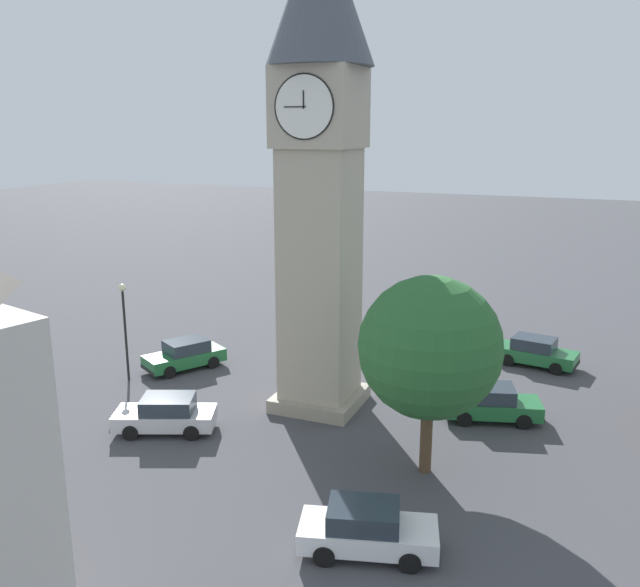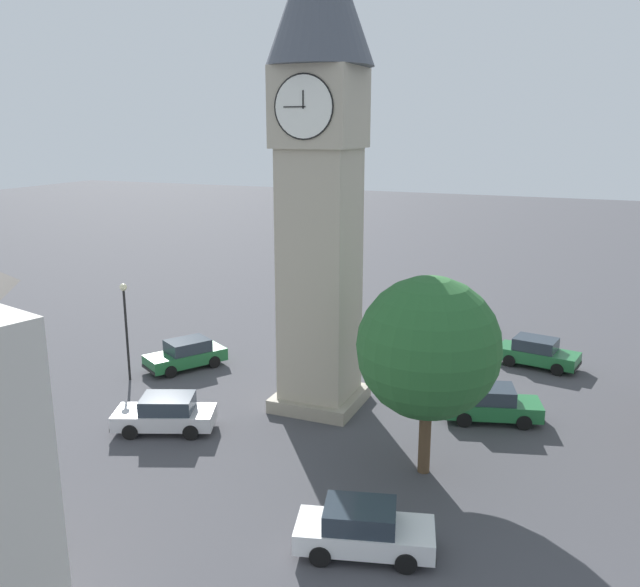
{
  "view_description": "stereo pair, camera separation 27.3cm",
  "coord_description": "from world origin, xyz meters",
  "px_view_note": "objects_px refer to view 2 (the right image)",
  "views": [
    {
      "loc": [
        -10.73,
        26.44,
        12.36
      ],
      "look_at": [
        0.0,
        0.0,
        5.23
      ],
      "focal_mm": 37.7,
      "sensor_mm": 36.0,
      "label": 1
    },
    {
      "loc": [
        -10.98,
        26.34,
        12.36
      ],
      "look_at": [
        0.0,
        0.0,
        5.23
      ],
      "focal_mm": 37.7,
      "sensor_mm": 36.0,
      "label": 2
    }
  ],
  "objects_px": {
    "pedestrian": "(334,353)",
    "clock_tower": "(320,130)",
    "car_red_corner": "(537,352)",
    "car_green_alley": "(451,322)",
    "car_white_side": "(165,414)",
    "car_black_far": "(186,354)",
    "car_silver_kerb": "(491,404)",
    "lamp_post": "(125,316)",
    "car_blue_kerb": "(364,529)",
    "tree": "(428,348)"
  },
  "relations": [
    {
      "from": "car_silver_kerb",
      "to": "car_green_alley",
      "type": "relative_size",
      "value": 1.01
    },
    {
      "from": "car_black_far",
      "to": "lamp_post",
      "type": "height_order",
      "value": "lamp_post"
    },
    {
      "from": "clock_tower",
      "to": "car_green_alley",
      "type": "distance_m",
      "value": 17.51
    },
    {
      "from": "tree",
      "to": "lamp_post",
      "type": "xyz_separation_m",
      "value": [
        15.88,
        -3.37,
        -1.47
      ]
    },
    {
      "from": "car_green_alley",
      "to": "tree",
      "type": "bearing_deg",
      "value": 98.74
    },
    {
      "from": "car_black_far",
      "to": "pedestrian",
      "type": "distance_m",
      "value": 7.74
    },
    {
      "from": "car_silver_kerb",
      "to": "car_green_alley",
      "type": "distance_m",
      "value": 12.29
    },
    {
      "from": "pedestrian",
      "to": "car_white_side",
      "type": "bearing_deg",
      "value": 66.68
    },
    {
      "from": "car_black_far",
      "to": "lamp_post",
      "type": "relative_size",
      "value": 0.89
    },
    {
      "from": "car_white_side",
      "to": "car_red_corner",
      "type": "bearing_deg",
      "value": -133.93
    },
    {
      "from": "car_silver_kerb",
      "to": "car_green_alley",
      "type": "xyz_separation_m",
      "value": [
        4.19,
        -11.56,
        0.0
      ]
    },
    {
      "from": "car_blue_kerb",
      "to": "car_silver_kerb",
      "type": "height_order",
      "value": "same"
    },
    {
      "from": "car_red_corner",
      "to": "clock_tower",
      "type": "bearing_deg",
      "value": 46.29
    },
    {
      "from": "car_red_corner",
      "to": "lamp_post",
      "type": "height_order",
      "value": "lamp_post"
    },
    {
      "from": "clock_tower",
      "to": "car_silver_kerb",
      "type": "relative_size",
      "value": 4.72
    },
    {
      "from": "car_red_corner",
      "to": "tree",
      "type": "bearing_deg",
      "value": 78.18
    },
    {
      "from": "car_silver_kerb",
      "to": "car_black_far",
      "type": "height_order",
      "value": "same"
    },
    {
      "from": "tree",
      "to": "pedestrian",
      "type": "bearing_deg",
      "value": -50.56
    },
    {
      "from": "car_black_far",
      "to": "tree",
      "type": "bearing_deg",
      "value": 157.54
    },
    {
      "from": "car_silver_kerb",
      "to": "car_red_corner",
      "type": "distance_m",
      "value": 7.86
    },
    {
      "from": "car_red_corner",
      "to": "car_black_far",
      "type": "xyz_separation_m",
      "value": [
        16.94,
        7.38,
        0.0
      ]
    },
    {
      "from": "clock_tower",
      "to": "car_white_side",
      "type": "bearing_deg",
      "value": 45.67
    },
    {
      "from": "lamp_post",
      "to": "pedestrian",
      "type": "bearing_deg",
      "value": -151.41
    },
    {
      "from": "clock_tower",
      "to": "pedestrian",
      "type": "xyz_separation_m",
      "value": [
        0.95,
        -4.11,
        -11.21
      ]
    },
    {
      "from": "car_silver_kerb",
      "to": "clock_tower",
      "type": "bearing_deg",
      "value": 9.74
    },
    {
      "from": "pedestrian",
      "to": "clock_tower",
      "type": "bearing_deg",
      "value": 103.02
    },
    {
      "from": "tree",
      "to": "car_black_far",
      "type": "bearing_deg",
      "value": -22.46
    },
    {
      "from": "car_blue_kerb",
      "to": "car_white_side",
      "type": "distance_m",
      "value": 11.28
    },
    {
      "from": "car_red_corner",
      "to": "car_green_alley",
      "type": "xyz_separation_m",
      "value": [
        5.39,
        -3.79,
        0.0
      ]
    },
    {
      "from": "clock_tower",
      "to": "lamp_post",
      "type": "distance_m",
      "value": 13.41
    },
    {
      "from": "clock_tower",
      "to": "pedestrian",
      "type": "height_order",
      "value": "clock_tower"
    },
    {
      "from": "car_white_side",
      "to": "car_black_far",
      "type": "relative_size",
      "value": 1.01
    },
    {
      "from": "pedestrian",
      "to": "car_green_alley",
      "type": "bearing_deg",
      "value": -115.78
    },
    {
      "from": "car_blue_kerb",
      "to": "car_silver_kerb",
      "type": "distance_m",
      "value": 11.09
    },
    {
      "from": "car_blue_kerb",
      "to": "lamp_post",
      "type": "height_order",
      "value": "lamp_post"
    },
    {
      "from": "car_black_far",
      "to": "car_red_corner",
      "type": "bearing_deg",
      "value": -156.47
    },
    {
      "from": "car_silver_kerb",
      "to": "car_white_side",
      "type": "height_order",
      "value": "same"
    },
    {
      "from": "car_blue_kerb",
      "to": "car_green_alley",
      "type": "height_order",
      "value": "same"
    },
    {
      "from": "car_blue_kerb",
      "to": "car_red_corner",
      "type": "distance_m",
      "value": 18.95
    },
    {
      "from": "pedestrian",
      "to": "lamp_post",
      "type": "xyz_separation_m",
      "value": [
        9.05,
        4.93,
        2.31
      ]
    },
    {
      "from": "car_blue_kerb",
      "to": "tree",
      "type": "distance_m",
      "value": 6.78
    },
    {
      "from": "car_green_alley",
      "to": "car_black_far",
      "type": "bearing_deg",
      "value": 44.02
    },
    {
      "from": "clock_tower",
      "to": "car_white_side",
      "type": "relative_size",
      "value": 4.69
    },
    {
      "from": "car_silver_kerb",
      "to": "pedestrian",
      "type": "xyz_separation_m",
      "value": [
        8.4,
        -2.84,
        0.25
      ]
    },
    {
      "from": "car_silver_kerb",
      "to": "pedestrian",
      "type": "distance_m",
      "value": 8.87
    },
    {
      "from": "car_blue_kerb",
      "to": "pedestrian",
      "type": "relative_size",
      "value": 2.62
    },
    {
      "from": "pedestrian",
      "to": "car_silver_kerb",
      "type": "bearing_deg",
      "value": 161.35
    },
    {
      "from": "clock_tower",
      "to": "car_black_far",
      "type": "relative_size",
      "value": 4.74
    },
    {
      "from": "lamp_post",
      "to": "car_silver_kerb",
      "type": "bearing_deg",
      "value": -173.15
    },
    {
      "from": "car_white_side",
      "to": "car_black_far",
      "type": "xyz_separation_m",
      "value": [
        3.41,
        -6.66,
        0.0
      ]
    }
  ]
}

